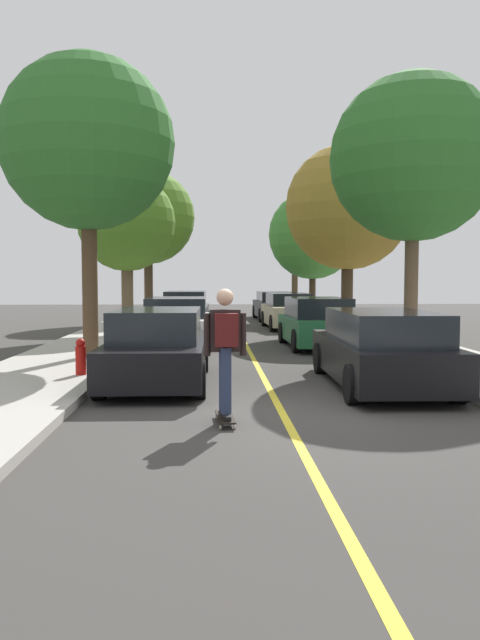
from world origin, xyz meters
The scene contains 19 objects.
ground centered at (0.00, 0.00, 0.00)m, with size 80.00×80.00×0.00m, color #3D3A38.
center_line centered at (0.00, 4.00, 0.00)m, with size 0.12×39.20×0.01m, color gold.
parked_car_left_nearest centered at (-2.05, 2.60, 0.68)m, with size 1.89×4.44×1.41m.
parked_car_left_near centered at (-2.05, 9.20, 0.70)m, with size 2.02×4.36×1.43m.
parked_car_left_far centered at (-2.05, 15.60, 0.73)m, with size 1.91×4.57×1.50m.
parked_car_right_nearest centered at (2.05, 2.06, 0.70)m, with size 1.95×4.66×1.41m.
parked_car_right_near centered at (2.05, 8.80, 0.70)m, with size 1.98×4.11×1.44m.
parked_car_right_far centered at (2.05, 15.66, 0.69)m, with size 1.95×4.23×1.42m.
parked_car_right_farthest centered at (2.05, 20.99, 0.69)m, with size 1.95×4.70×1.38m.
street_tree_left_nearest centered at (-3.90, 5.76, 5.11)m, with size 4.05×4.05×7.02m.
street_tree_left_near centered at (-3.90, 12.37, 3.86)m, with size 3.31×3.31×5.41m.
street_tree_left_far centered at (-3.90, 19.65, 4.76)m, with size 4.24×4.24×6.76m.
street_tree_right_nearest centered at (3.90, 6.12, 4.91)m, with size 4.08×4.08×6.83m.
street_tree_right_near centered at (3.90, 13.41, 4.55)m, with size 4.51×4.51×6.68m.
street_tree_right_far centered at (3.90, 21.20, 4.11)m, with size 4.29×4.29×6.12m.
street_tree_right_farthest centered at (3.90, 27.68, 4.72)m, with size 2.80×2.80×6.04m.
fire_hydrant centered at (-3.55, 2.91, 0.49)m, with size 0.20×0.20×0.70m.
skateboard centered at (-0.86, -0.70, 0.09)m, with size 0.28×0.85×0.10m.
skateboarder centered at (-0.85, -0.73, 1.10)m, with size 0.58×0.71×1.74m.
Camera 1 is at (-1.05, -9.16, 1.97)m, focal length 35.15 mm.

